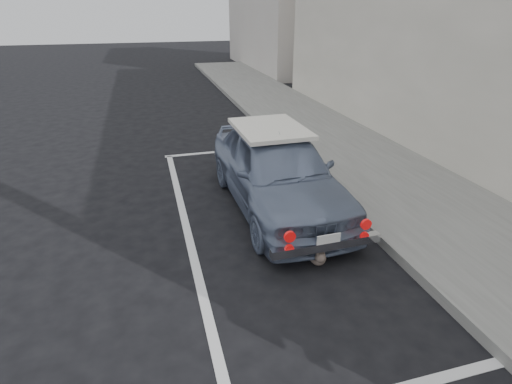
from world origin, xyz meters
TOP-DOWN VIEW (x-y plane):
  - ground at (0.00, 0.00)m, footprint 80.00×80.00m
  - sidewalk at (3.20, 2.00)m, footprint 2.80×40.00m
  - pline_front at (0.50, 6.50)m, footprint 3.00×0.12m
  - pline_side at (-0.90, 3.00)m, footprint 0.12×7.00m
  - retro_coupe at (0.73, 3.39)m, footprint 1.71×4.09m
  - cat at (0.73, 1.57)m, footprint 0.31×0.54m

SIDE VIEW (x-z plane):
  - ground at x=0.00m, z-range 0.00..0.00m
  - pline_front at x=0.50m, z-range 0.00..0.01m
  - pline_side at x=-0.90m, z-range 0.00..0.01m
  - sidewalk at x=3.20m, z-range 0.00..0.15m
  - cat at x=0.73m, z-range -0.01..0.28m
  - retro_coupe at x=0.73m, z-range 0.01..1.39m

